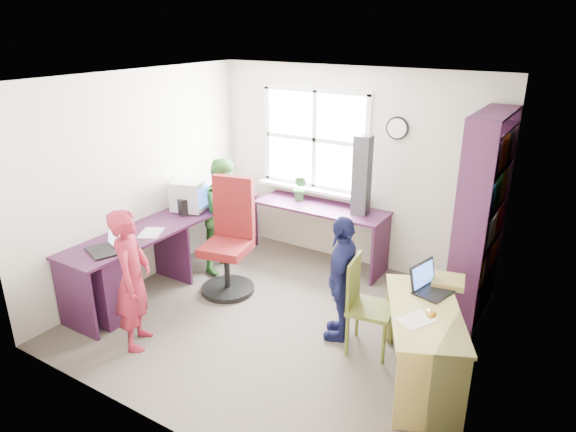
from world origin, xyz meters
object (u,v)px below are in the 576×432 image
(l_desk, at_px, (159,260))
(laptop_left, at_px, (108,245))
(cd_tower, at_px, (362,176))
(crt_monitor, at_px, (189,196))
(wooden_chair, at_px, (364,301))
(laptop_right, at_px, (430,284))
(bookshelf, at_px, (480,223))
(right_desk, at_px, (423,330))
(person_red, at_px, (133,279))
(person_navy, at_px, (342,278))
(potted_plant, at_px, (300,188))
(person_green, at_px, (227,215))
(swivel_chair, at_px, (230,243))

(l_desk, bearing_deg, laptop_left, -101.01)
(cd_tower, bearing_deg, crt_monitor, -153.26)
(wooden_chair, xyz_separation_m, laptop_right, (0.53, 0.14, 0.26))
(bookshelf, xyz_separation_m, laptop_right, (-0.16, -1.03, -0.25))
(bookshelf, xyz_separation_m, crt_monitor, (-3.16, -0.72, -0.07))
(right_desk, relative_size, person_red, 0.98)
(right_desk, bearing_deg, laptop_right, 77.99)
(person_navy, bearing_deg, potted_plant, -153.98)
(right_desk, bearing_deg, wooden_chair, 137.97)
(laptop_right, bearing_deg, cd_tower, 58.86)
(potted_plant, bearing_deg, crt_monitor, -133.10)
(cd_tower, bearing_deg, l_desk, -134.25)
(crt_monitor, bearing_deg, laptop_left, -101.85)
(crt_monitor, distance_m, person_green, 0.49)
(person_red, bearing_deg, person_navy, -85.79)
(crt_monitor, bearing_deg, wooden_chair, -26.59)
(right_desk, xyz_separation_m, cd_tower, (-1.31, 1.62, 0.71))
(bookshelf, bearing_deg, person_green, -170.15)
(person_green, bearing_deg, cd_tower, -63.79)
(right_desk, xyz_separation_m, person_navy, (-0.87, 0.27, 0.12))
(wooden_chair, bearing_deg, person_red, -158.88)
(laptop_left, bearing_deg, potted_plant, 91.57)
(laptop_left, xyz_separation_m, person_green, (0.27, 1.53, -0.11))
(swivel_chair, xyz_separation_m, wooden_chair, (1.75, -0.27, -0.07))
(l_desk, distance_m, laptop_left, 0.66)
(l_desk, distance_m, right_desk, 2.88)
(laptop_left, height_order, person_green, person_green)
(laptop_right, relative_size, person_green, 0.29)
(right_desk, relative_size, potted_plant, 4.02)
(l_desk, distance_m, wooden_chair, 2.29)
(swivel_chair, distance_m, laptop_right, 2.29)
(laptop_right, bearing_deg, laptop_left, 123.76)
(bookshelf, distance_m, person_green, 2.86)
(l_desk, xyz_separation_m, potted_plant, (0.73, 1.75, 0.46))
(laptop_left, distance_m, potted_plant, 2.45)
(l_desk, height_order, laptop_right, laptop_right)
(crt_monitor, distance_m, person_navy, 2.26)
(l_desk, height_order, laptop_left, laptop_left)
(right_desk, distance_m, crt_monitor, 3.17)
(bookshelf, distance_m, potted_plant, 2.25)
(bookshelf, relative_size, person_green, 1.52)
(bookshelf, relative_size, laptop_left, 4.79)
(wooden_chair, relative_size, person_red, 0.67)
(potted_plant, bearing_deg, wooden_chair, -43.42)
(swivel_chair, height_order, person_green, person_green)
(l_desk, height_order, potted_plant, potted_plant)
(laptop_right, bearing_deg, potted_plant, 72.65)
(right_desk, relative_size, wooden_chair, 1.47)
(right_desk, bearing_deg, crt_monitor, 143.43)
(laptop_right, xyz_separation_m, person_navy, (-0.80, -0.07, -0.13))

